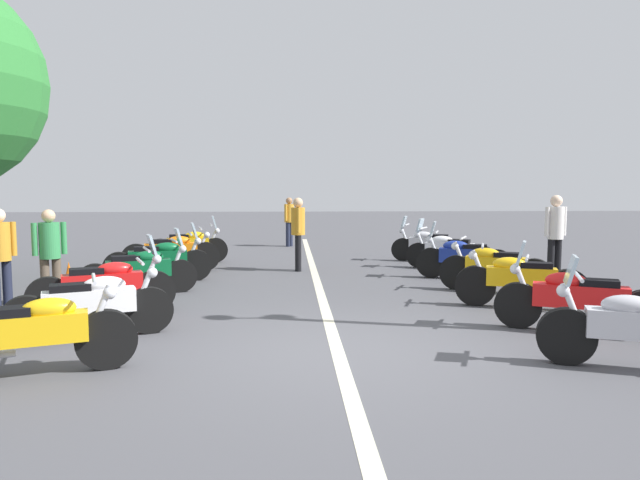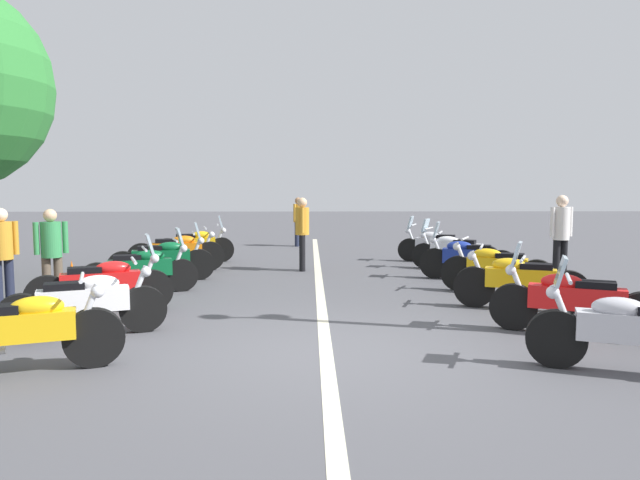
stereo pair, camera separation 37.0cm
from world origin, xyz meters
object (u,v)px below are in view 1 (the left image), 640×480
motorcycle_left_row_6 (189,245)px  motorcycle_right_row_2 (520,280)px  motorcycle_left_row_4 (160,259)px  motorcycle_right_row_3 (494,267)px  bystander_1 (0,252)px  motorcycle_right_row_6 (429,244)px  traffic_cone_1 (69,279)px  motorcycle_right_row_4 (462,257)px  motorcycle_right_row_1 (577,298)px  motorcycle_left_row_5 (172,252)px  bystander_2 (298,228)px  motorcycle_right_row_5 (448,250)px  motorcycle_left_row_3 (141,270)px  bystander_3 (555,231)px  motorcycle_left_row_1 (92,304)px  motorcycle_left_row_0 (33,333)px  motorcycle_left_row_2 (105,285)px  bystander_4 (289,218)px  bystander_0 (50,250)px

motorcycle_left_row_6 → motorcycle_right_row_2: 8.61m
motorcycle_left_row_4 → motorcycle_right_row_3: 6.61m
bystander_1 → motorcycle_right_row_6: bearing=-107.6°
traffic_cone_1 → motorcycle_right_row_4: bearing=-79.1°
motorcycle_right_row_4 → bystander_1: 8.63m
motorcycle_left_row_4 → motorcycle_right_row_1: bearing=-48.6°
motorcycle_left_row_5 → bystander_2: size_ratio=1.28×
motorcycle_right_row_5 → motorcycle_left_row_6: bearing=15.0°
motorcycle_left_row_3 → bystander_3: bystander_3 is taller
motorcycle_right_row_5 → bystander_2: bystander_2 is taller
motorcycle_left_row_4 → motorcycle_right_row_6: size_ratio=1.10×
motorcycle_right_row_6 → bystander_2: bystander_2 is taller
motorcycle_left_row_6 → motorcycle_right_row_4: size_ratio=1.04×
motorcycle_left_row_1 → motorcycle_right_row_1: bearing=-21.7°
motorcycle_right_row_5 → motorcycle_left_row_5: bearing=29.3°
motorcycle_right_row_3 → motorcycle_right_row_6: 4.39m
motorcycle_right_row_2 → motorcycle_left_row_4: bearing=-5.1°
motorcycle_right_row_2 → traffic_cone_1: bearing=8.4°
motorcycle_left_row_3 → bystander_2: (2.84, -2.89, 0.54)m
motorcycle_left_row_0 → motorcycle_left_row_2: size_ratio=0.98×
motorcycle_right_row_6 → bystander_3: bearing=139.4°
motorcycle_right_row_3 → bystander_1: bystander_1 is taller
motorcycle_right_row_3 → motorcycle_right_row_6: size_ratio=0.98×
motorcycle_left_row_1 → bystander_3: bystander_3 is taller
motorcycle_right_row_2 → motorcycle_right_row_3: (1.41, -0.09, -0.00)m
motorcycle_left_row_2 → motorcycle_left_row_1: bearing=-100.5°
motorcycle_left_row_5 → bystander_2: 2.95m
motorcycle_right_row_3 → motorcycle_left_row_0: bearing=60.4°
bystander_3 → motorcycle_left_row_4: bearing=70.5°
motorcycle_left_row_3 → motorcycle_right_row_6: size_ratio=1.03×
motorcycle_right_row_2 → traffic_cone_1: size_ratio=3.25×
motorcycle_right_row_5 → motorcycle_right_row_6: (1.41, 0.12, -0.00)m
motorcycle_left_row_3 → motorcycle_left_row_5: bearing=70.1°
motorcycle_left_row_2 → traffic_cone_1: 2.07m
bystander_4 → motorcycle_left_row_1: bearing=107.1°
motorcycle_left_row_4 → bystander_0: size_ratio=1.35×
traffic_cone_1 → motorcycle_left_row_0: bearing=-163.4°
motorcycle_left_row_3 → motorcycle_right_row_5: 7.07m
motorcycle_left_row_4 → motorcycle_left_row_5: motorcycle_left_row_4 is taller
motorcycle_right_row_6 → bystander_4: size_ratio=1.20×
motorcycle_left_row_1 → motorcycle_left_row_3: (3.04, 0.16, 0.01)m
bystander_0 → motorcycle_left_row_6: bearing=133.2°
motorcycle_right_row_2 → bystander_3: size_ratio=1.12×
motorcycle_right_row_6 → bystander_4: (4.14, 3.64, 0.49)m
motorcycle_left_row_6 → bystander_3: bearing=-33.1°
motorcycle_right_row_6 → bystander_1: bystander_1 is taller
motorcycle_right_row_5 → bystander_3: (-1.88, -1.69, 0.60)m
motorcycle_left_row_4 → bystander_1: 3.29m
motorcycle_left_row_6 → motorcycle_right_row_3: 7.79m
motorcycle_left_row_1 → motorcycle_right_row_6: 9.59m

